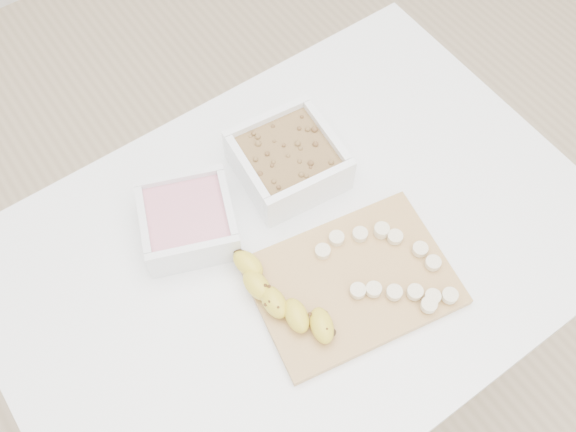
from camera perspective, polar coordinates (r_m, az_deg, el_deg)
ground at (r=1.77m, az=0.58°, el=-13.66°), size 3.50×3.50×0.00m
table at (r=1.15m, az=0.86°, el=-4.86°), size 1.00×0.70×0.75m
bowl_yogurt at (r=1.06m, az=-8.88°, el=-0.37°), size 0.19×0.19×0.07m
bowl_granola at (r=1.11m, az=-0.00°, el=5.00°), size 0.18×0.18×0.08m
cutting_board at (r=1.04m, az=5.75°, el=-5.84°), size 0.34×0.27×0.01m
banana at (r=0.99m, az=-0.42°, el=-7.39°), size 0.06×0.20×0.03m
banana_slices at (r=1.04m, az=9.20°, el=-4.39°), size 0.16×0.21×0.02m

